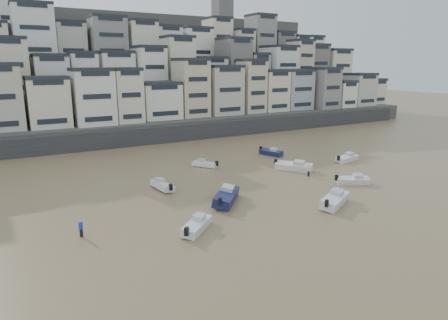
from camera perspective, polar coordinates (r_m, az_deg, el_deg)
ground at (r=30.58m, az=23.64°, el=-20.01°), size 400.00×400.00×0.00m
harbor_wall at (r=86.58m, az=-8.12°, el=3.75°), size 140.00×3.00×3.50m
hillside at (r=124.58m, az=-13.25°, el=11.70°), size 141.04×66.00×50.00m
boat_c at (r=48.30m, az=0.31°, el=-5.02°), size 6.34×6.65×1.89m
boat_a at (r=49.13m, az=15.54°, el=-5.30°), size 6.60×4.85×1.74m
boat_j at (r=40.62m, az=-3.94°, el=-9.09°), size 5.05×4.76×1.43m
boat_b at (r=58.50m, az=17.93°, el=-2.65°), size 5.00×3.81×1.32m
boat_h at (r=64.99m, az=-2.76°, el=-0.43°), size 3.91×4.54×1.24m
boat_f at (r=53.96m, az=-8.81°, el=-3.48°), size 2.15×5.06×1.34m
boat_i at (r=73.63m, az=6.73°, el=1.21°), size 3.06×5.24×1.36m
boat_d at (r=71.67m, az=17.17°, el=0.37°), size 5.47×2.60×1.43m
boat_e at (r=63.49m, az=9.93°, el=-0.75°), size 5.22×6.26×1.70m
person_blue at (r=41.52m, az=-19.77°, el=-9.15°), size 0.44×0.44×1.74m
person_pink at (r=60.71m, az=12.00°, el=-1.49°), size 0.44×0.44×1.74m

